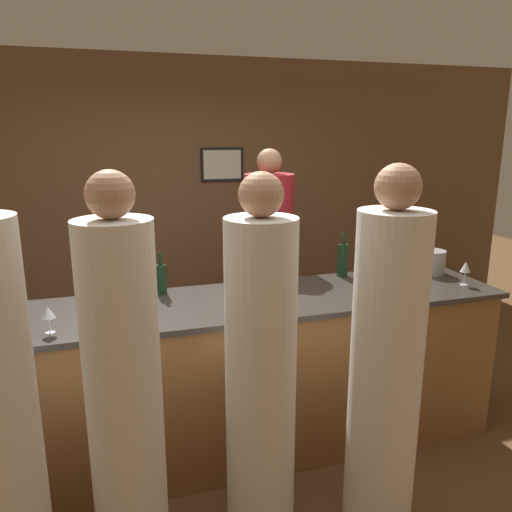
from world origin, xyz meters
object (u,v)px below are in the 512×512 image
at_px(guest_0, 385,374).
at_px(guest_2, 125,404).
at_px(wine_bottle_2, 343,259).
at_px(ice_bucket, 431,262).
at_px(wine_bottle_0, 161,278).
at_px(guest_1, 261,380).
at_px(bartender, 269,280).

bearing_deg(guest_0, guest_2, 176.25).
relative_size(wine_bottle_2, ice_bucket, 1.56).
bearing_deg(wine_bottle_0, ice_bucket, -2.56).
bearing_deg(guest_0, wine_bottle_0, 130.07).
bearing_deg(guest_2, guest_1, 5.89).
bearing_deg(wine_bottle_2, wine_bottle_0, -178.21).
bearing_deg(wine_bottle_2, bartender, 126.71).
relative_size(guest_0, wine_bottle_0, 7.09).
bearing_deg(wine_bottle_0, guest_0, -49.93).
height_order(guest_2, wine_bottle_0, guest_2).
height_order(guest_1, ice_bucket, guest_1).
distance_m(guest_0, ice_bucket, 1.48).
relative_size(guest_1, wine_bottle_2, 6.11).
relative_size(bartender, guest_2, 1.01).
height_order(bartender, wine_bottle_0, bartender).
bearing_deg(ice_bucket, guest_2, -156.69).
bearing_deg(guest_2, wine_bottle_2, 34.60).
relative_size(guest_1, ice_bucket, 9.51).
height_order(guest_0, guest_2, guest_0).
xyz_separation_m(wine_bottle_0, ice_bucket, (1.97, -0.09, -0.02)).
height_order(guest_1, wine_bottle_0, guest_1).
distance_m(bartender, ice_bucket, 1.26).
xyz_separation_m(bartender, guest_2, (-1.21, -1.63, 0.00)).
height_order(bartender, wine_bottle_2, bartender).
height_order(guest_0, guest_1, guest_0).
distance_m(guest_1, guest_2, 0.65).
relative_size(bartender, wine_bottle_0, 7.13).
bearing_deg(wine_bottle_2, ice_bucket, -11.02).
distance_m(guest_1, wine_bottle_2, 1.43).
distance_m(bartender, wine_bottle_0, 1.11).
xyz_separation_m(bartender, wine_bottle_2, (0.39, -0.52, 0.27)).
distance_m(guest_0, guest_2, 1.26).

